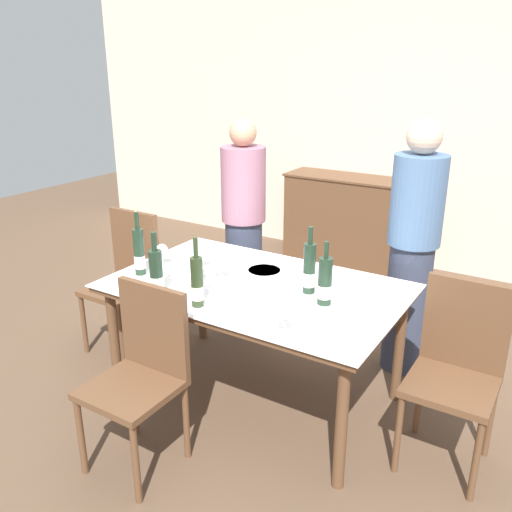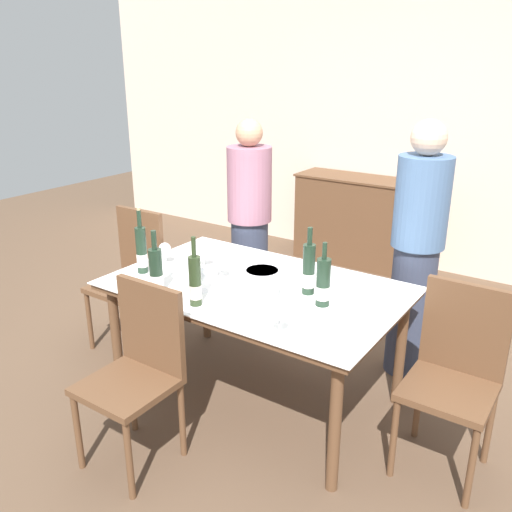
{
  "view_description": "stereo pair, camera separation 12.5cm",
  "coord_description": "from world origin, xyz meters",
  "px_view_note": "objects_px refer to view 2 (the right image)",
  "views": [
    {
      "loc": [
        1.53,
        -2.46,
        1.99
      ],
      "look_at": [
        0.0,
        0.0,
        0.93
      ],
      "focal_mm": 38.0,
      "sensor_mm": 36.0,
      "label": 1
    },
    {
      "loc": [
        1.63,
        -2.39,
        1.99
      ],
      "look_at": [
        0.0,
        0.0,
        0.93
      ],
      "focal_mm": 38.0,
      "sensor_mm": 36.0,
      "label": 2
    }
  ],
  "objects_px": {
    "person_host": "(250,226)",
    "wine_bottle_1": "(156,272)",
    "chair_near_front": "(139,363)",
    "chair_right_end": "(456,367)",
    "wine_bottle_0": "(323,284)",
    "dining_table": "(256,296)",
    "wine_glass_2": "(165,250)",
    "wine_bottle_3": "(142,251)",
    "wine_glass_3": "(201,276)",
    "chair_left_end": "(133,270)",
    "wine_bottle_4": "(195,282)",
    "ice_bucket": "(262,286)",
    "wine_bottle_2": "(309,270)",
    "person_guest_left": "(416,253)",
    "wine_glass_5": "(280,314)",
    "wine_glass_4": "(204,252)",
    "wine_glass_0": "(268,267)",
    "sideboard_cabinet": "(359,221)",
    "wine_glass_1": "(221,263)"
  },
  "relations": [
    {
      "from": "person_host",
      "to": "wine_bottle_1",
      "type": "bearing_deg",
      "value": -79.69
    },
    {
      "from": "chair_near_front",
      "to": "chair_right_end",
      "type": "distance_m",
      "value": 1.58
    },
    {
      "from": "wine_bottle_0",
      "to": "dining_table",
      "type": "bearing_deg",
      "value": 177.11
    },
    {
      "from": "wine_glass_2",
      "to": "wine_bottle_3",
      "type": "bearing_deg",
      "value": -94.62
    },
    {
      "from": "wine_glass_3",
      "to": "chair_left_end",
      "type": "xyz_separation_m",
      "value": [
        -0.93,
        0.34,
        -0.28
      ]
    },
    {
      "from": "wine_glass_3",
      "to": "wine_bottle_4",
      "type": "bearing_deg",
      "value": -59.68
    },
    {
      "from": "wine_glass_2",
      "to": "chair_near_front",
      "type": "height_order",
      "value": "chair_near_front"
    },
    {
      "from": "ice_bucket",
      "to": "wine_bottle_2",
      "type": "distance_m",
      "value": 0.29
    },
    {
      "from": "wine_bottle_1",
      "to": "person_guest_left",
      "type": "distance_m",
      "value": 1.62
    },
    {
      "from": "wine_glass_2",
      "to": "wine_bottle_4",
      "type": "bearing_deg",
      "value": -32.78
    },
    {
      "from": "dining_table",
      "to": "wine_glass_5",
      "type": "xyz_separation_m",
      "value": [
        0.43,
        -0.43,
        0.17
      ]
    },
    {
      "from": "wine_glass_5",
      "to": "wine_glass_4",
      "type": "bearing_deg",
      "value": 150.59
    },
    {
      "from": "chair_near_front",
      "to": "chair_right_end",
      "type": "xyz_separation_m",
      "value": [
        1.34,
        0.85,
        0.01
      ]
    },
    {
      "from": "person_guest_left",
      "to": "chair_near_front",
      "type": "bearing_deg",
      "value": -118.45
    },
    {
      "from": "wine_bottle_4",
      "to": "wine_glass_4",
      "type": "relative_size",
      "value": 2.62
    },
    {
      "from": "ice_bucket",
      "to": "chair_left_end",
      "type": "distance_m",
      "value": 1.37
    },
    {
      "from": "wine_glass_0",
      "to": "wine_glass_4",
      "type": "bearing_deg",
      "value": -177.66
    },
    {
      "from": "ice_bucket",
      "to": "wine_glass_0",
      "type": "bearing_deg",
      "value": 117.13
    },
    {
      "from": "person_guest_left",
      "to": "wine_glass_5",
      "type": "bearing_deg",
      "value": -100.39
    },
    {
      "from": "sideboard_cabinet",
      "to": "person_host",
      "type": "relative_size",
      "value": 0.82
    },
    {
      "from": "wine_bottle_2",
      "to": "person_host",
      "type": "relative_size",
      "value": 0.24
    },
    {
      "from": "wine_glass_1",
      "to": "wine_glass_3",
      "type": "height_order",
      "value": "wine_glass_1"
    },
    {
      "from": "chair_left_end",
      "to": "person_guest_left",
      "type": "relative_size",
      "value": 0.59
    },
    {
      "from": "wine_bottle_4",
      "to": "wine_glass_4",
      "type": "bearing_deg",
      "value": 124.91
    },
    {
      "from": "sideboard_cabinet",
      "to": "wine_glass_0",
      "type": "relative_size",
      "value": 9.07
    },
    {
      "from": "sideboard_cabinet",
      "to": "wine_glass_4",
      "type": "distance_m",
      "value": 2.54
    },
    {
      "from": "wine_glass_5",
      "to": "chair_near_front",
      "type": "xyz_separation_m",
      "value": [
        -0.63,
        -0.33,
        -0.32
      ]
    },
    {
      "from": "wine_glass_1",
      "to": "chair_left_end",
      "type": "xyz_separation_m",
      "value": [
        -0.91,
        0.13,
        -0.29
      ]
    },
    {
      "from": "wine_glass_3",
      "to": "wine_glass_4",
      "type": "height_order",
      "value": "wine_glass_4"
    },
    {
      "from": "chair_near_front",
      "to": "wine_glass_3",
      "type": "bearing_deg",
      "value": 90.4
    },
    {
      "from": "wine_glass_1",
      "to": "chair_right_end",
      "type": "height_order",
      "value": "chair_right_end"
    },
    {
      "from": "chair_right_end",
      "to": "wine_bottle_0",
      "type": "bearing_deg",
      "value": -170.89
    },
    {
      "from": "chair_near_front",
      "to": "person_host",
      "type": "distance_m",
      "value": 1.65
    },
    {
      "from": "sideboard_cabinet",
      "to": "ice_bucket",
      "type": "xyz_separation_m",
      "value": [
        0.65,
        -2.75,
        0.41
      ]
    },
    {
      "from": "ice_bucket",
      "to": "wine_bottle_3",
      "type": "relative_size",
      "value": 0.47
    },
    {
      "from": "wine_bottle_2",
      "to": "wine_glass_4",
      "type": "distance_m",
      "value": 0.74
    },
    {
      "from": "wine_glass_3",
      "to": "chair_near_front",
      "type": "height_order",
      "value": "chair_near_front"
    },
    {
      "from": "wine_glass_5",
      "to": "ice_bucket",
      "type": "bearing_deg",
      "value": 137.3
    },
    {
      "from": "sideboard_cabinet",
      "to": "wine_bottle_0",
      "type": "height_order",
      "value": "wine_bottle_0"
    },
    {
      "from": "wine_bottle_4",
      "to": "chair_left_end",
      "type": "relative_size",
      "value": 0.39
    },
    {
      "from": "chair_near_front",
      "to": "person_host",
      "type": "xyz_separation_m",
      "value": [
        -0.42,
        1.58,
        0.25
      ]
    },
    {
      "from": "wine_bottle_1",
      "to": "wine_glass_2",
      "type": "relative_size",
      "value": 2.57
    },
    {
      "from": "wine_bottle_1",
      "to": "sideboard_cabinet",
      "type": "bearing_deg",
      "value": 91.59
    },
    {
      "from": "chair_right_end",
      "to": "person_host",
      "type": "bearing_deg",
      "value": 157.29
    },
    {
      "from": "chair_left_end",
      "to": "chair_right_end",
      "type": "bearing_deg",
      "value": -0.08
    },
    {
      "from": "wine_bottle_2",
      "to": "wine_bottle_4",
      "type": "relative_size",
      "value": 1.01
    },
    {
      "from": "wine_glass_4",
      "to": "person_host",
      "type": "bearing_deg",
      "value": 103.66
    },
    {
      "from": "wine_glass_0",
      "to": "person_guest_left",
      "type": "distance_m",
      "value": 0.98
    },
    {
      "from": "chair_near_front",
      "to": "wine_bottle_3",
      "type": "bearing_deg",
      "value": 132.46
    },
    {
      "from": "sideboard_cabinet",
      "to": "wine_glass_3",
      "type": "distance_m",
      "value": 2.85
    }
  ]
}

